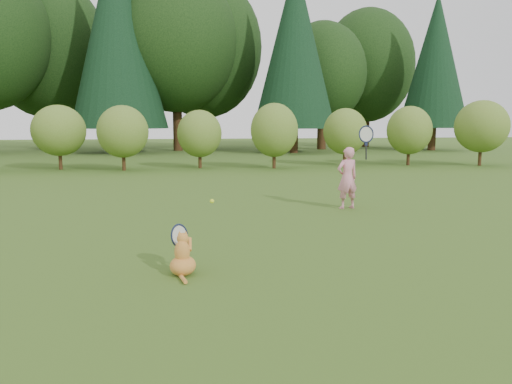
{
  "coord_description": "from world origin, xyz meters",
  "views": [
    {
      "loc": [
        -1.1,
        -7.41,
        1.87
      ],
      "look_at": [
        0.2,
        0.8,
        0.7
      ],
      "focal_mm": 35.0,
      "sensor_mm": 36.0,
      "label": 1
    }
  ],
  "objects": [
    {
      "name": "ground",
      "position": [
        0.0,
        0.0,
        0.0
      ],
      "size": [
        100.0,
        100.0,
        0.0
      ],
      "primitive_type": "plane",
      "color": "#304D15",
      "rests_on": "ground"
    },
    {
      "name": "shrub_row",
      "position": [
        0.0,
        13.0,
        1.4
      ],
      "size": [
        28.0,
        3.0,
        2.8
      ],
      "primitive_type": null,
      "color": "#576F22",
      "rests_on": "ground"
    },
    {
      "name": "tennis_ball",
      "position": [
        -0.56,
        0.51,
        0.61
      ],
      "size": [
        0.07,
        0.07,
        0.07
      ],
      "color": "yellow",
      "rests_on": "ground"
    },
    {
      "name": "child",
      "position": [
        2.54,
        2.87,
        0.7
      ],
      "size": [
        0.77,
        0.47,
        2.0
      ],
      "rotation": [
        0.0,
        0.0,
        3.36
      ],
      "color": "pink",
      "rests_on": "ground"
    },
    {
      "name": "cat",
      "position": [
        -1.06,
        -1.37,
        0.28
      ],
      "size": [
        0.48,
        0.77,
        0.74
      ],
      "rotation": [
        0.0,
        0.0,
        -0.25
      ],
      "color": "#BB5F24",
      "rests_on": "ground"
    },
    {
      "name": "woodland_backdrop",
      "position": [
        0.0,
        23.0,
        7.5
      ],
      "size": [
        48.0,
        10.0,
        15.0
      ],
      "primitive_type": null,
      "color": "black",
      "rests_on": "ground"
    }
  ]
}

